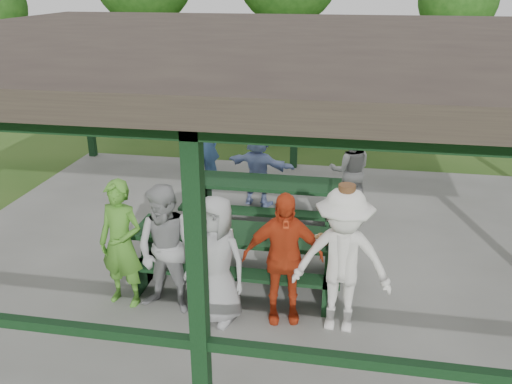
% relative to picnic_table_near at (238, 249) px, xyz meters
% --- Properties ---
extents(ground, '(90.00, 90.00, 0.00)m').
position_rel_picnic_table_near_xyz_m(ground, '(0.21, 1.20, -0.58)').
color(ground, '#294C17').
rests_on(ground, ground).
extents(concrete_slab, '(10.00, 8.00, 0.10)m').
position_rel_picnic_table_near_xyz_m(concrete_slab, '(0.21, 1.20, -0.53)').
color(concrete_slab, slate).
rests_on(concrete_slab, ground).
extents(pavilion_structure, '(10.60, 8.60, 3.24)m').
position_rel_picnic_table_near_xyz_m(pavilion_structure, '(0.21, 1.20, 2.59)').
color(pavilion_structure, black).
rests_on(pavilion_structure, concrete_slab).
extents(picnic_table_near, '(2.83, 1.39, 0.75)m').
position_rel_picnic_table_near_xyz_m(picnic_table_near, '(0.00, 0.00, 0.00)').
color(picnic_table_near, black).
rests_on(picnic_table_near, concrete_slab).
extents(picnic_table_far, '(2.61, 1.39, 0.75)m').
position_rel_picnic_table_near_xyz_m(picnic_table_far, '(0.02, 2.00, -0.01)').
color(picnic_table_far, black).
rests_on(picnic_table_far, concrete_slab).
extents(table_setting, '(2.48, 0.45, 0.10)m').
position_rel_picnic_table_near_xyz_m(table_setting, '(-0.11, 0.01, 0.30)').
color(table_setting, white).
rests_on(table_setting, picnic_table_near).
extents(contestant_green, '(0.68, 0.51, 1.68)m').
position_rel_picnic_table_near_xyz_m(contestant_green, '(-1.33, -0.78, 0.36)').
color(contestant_green, '#4B8C2A').
rests_on(contestant_green, concrete_slab).
extents(contestant_grey_left, '(0.91, 0.76, 1.68)m').
position_rel_picnic_table_near_xyz_m(contestant_grey_left, '(-0.70, -0.85, 0.36)').
color(contestant_grey_left, '#9B9C9E').
rests_on(contestant_grey_left, concrete_slab).
extents(contestant_grey_mid, '(0.91, 0.71, 1.63)m').
position_rel_picnic_table_near_xyz_m(contestant_grey_mid, '(-0.07, -0.94, 0.33)').
color(contestant_grey_mid, '#98999B').
rests_on(contestant_grey_mid, concrete_slab).
extents(contestant_red, '(1.04, 0.60, 1.67)m').
position_rel_picnic_table_near_xyz_m(contestant_red, '(0.72, -0.77, 0.35)').
color(contestant_red, red).
rests_on(contestant_red, concrete_slab).
extents(contestant_white_fedora, '(1.20, 0.73, 1.85)m').
position_rel_picnic_table_near_xyz_m(contestant_white_fedora, '(1.42, -0.85, 0.42)').
color(contestant_white_fedora, white).
rests_on(contestant_white_fedora, concrete_slab).
extents(spectator_lblue, '(1.39, 0.78, 1.43)m').
position_rel_picnic_table_near_xyz_m(spectator_lblue, '(-0.20, 2.77, 0.23)').
color(spectator_lblue, '#8DA3DA').
rests_on(spectator_lblue, concrete_slab).
extents(spectator_blue, '(0.83, 0.69, 1.95)m').
position_rel_picnic_table_near_xyz_m(spectator_blue, '(-1.45, 3.39, 0.49)').
color(spectator_blue, '#3A5E96').
rests_on(spectator_blue, concrete_slab).
extents(spectator_grey, '(0.80, 0.66, 1.52)m').
position_rel_picnic_table_near_xyz_m(spectator_grey, '(1.46, 2.77, 0.28)').
color(spectator_grey, gray).
rests_on(spectator_grey, concrete_slab).
extents(pickup_truck, '(5.40, 2.98, 1.43)m').
position_rel_picnic_table_near_xyz_m(pickup_truck, '(1.14, 8.67, 0.14)').
color(pickup_truck, silver).
rests_on(pickup_truck, ground).
extents(farm_trailer, '(3.50, 2.22, 1.22)m').
position_rel_picnic_table_near_xyz_m(farm_trailer, '(-2.25, 8.32, 0.03)').
color(farm_trailer, navy).
rests_on(farm_trailer, ground).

